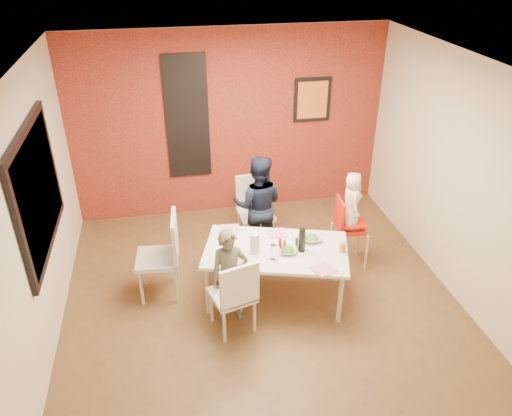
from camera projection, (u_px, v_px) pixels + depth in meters
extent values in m
plane|color=brown|center=(261.00, 298.00, 5.88)|extent=(4.50, 4.50, 0.00)
cube|color=white|center=(262.00, 67.00, 4.56)|extent=(4.50, 4.50, 0.02)
cube|color=beige|center=(230.00, 124.00, 7.14)|extent=(4.50, 0.02, 2.70)
cube|color=beige|center=(330.00, 354.00, 3.30)|extent=(4.50, 0.02, 2.70)
cube|color=beige|center=(35.00, 218.00, 4.84)|extent=(0.02, 4.50, 2.70)
cube|color=beige|center=(457.00, 179.00, 5.60)|extent=(0.02, 4.50, 2.70)
cube|color=maroon|center=(230.00, 125.00, 7.13)|extent=(4.50, 0.02, 2.70)
cube|color=black|center=(38.00, 190.00, 4.92)|extent=(0.05, 1.70, 1.30)
cube|color=black|center=(39.00, 190.00, 4.92)|extent=(0.02, 1.55, 1.15)
cube|color=silver|center=(187.00, 118.00, 6.94)|extent=(0.55, 0.03, 1.70)
cube|color=black|center=(187.00, 118.00, 6.93)|extent=(0.60, 0.03, 1.76)
cube|color=black|center=(312.00, 100.00, 7.16)|extent=(0.54, 0.03, 0.64)
cube|color=orange|center=(312.00, 100.00, 7.15)|extent=(0.44, 0.01, 0.54)
cube|color=silver|center=(276.00, 250.00, 5.61)|extent=(1.78, 1.31, 0.04)
cylinder|color=#C2B390|center=(208.00, 290.00, 5.51)|extent=(0.05, 0.05, 0.63)
cylinder|color=#C2B390|center=(219.00, 252.00, 6.15)|extent=(0.05, 0.05, 0.63)
cylinder|color=#C2B390|center=(340.00, 299.00, 5.38)|extent=(0.05, 0.05, 0.63)
cylinder|color=#C2B390|center=(337.00, 259.00, 6.03)|extent=(0.05, 0.05, 0.63)
cube|color=white|center=(232.00, 295.00, 5.25)|extent=(0.52, 0.52, 0.05)
cube|color=white|center=(240.00, 287.00, 4.98)|extent=(0.42, 0.15, 0.48)
cylinder|color=#C4B192|center=(240.00, 297.00, 5.57)|extent=(0.03, 0.03, 0.42)
cylinder|color=#C4B192|center=(254.00, 316.00, 5.30)|extent=(0.03, 0.03, 0.42)
cylinder|color=#C4B192|center=(212.00, 306.00, 5.43)|extent=(0.03, 0.03, 0.42)
cylinder|color=#C4B192|center=(224.00, 326.00, 5.16)|extent=(0.03, 0.03, 0.42)
cube|color=silver|center=(256.00, 215.00, 6.68)|extent=(0.48, 0.48, 0.05)
cube|color=silver|center=(252.00, 191.00, 6.72)|extent=(0.45, 0.07, 0.50)
cylinder|color=beige|center=(246.00, 239.00, 6.60)|extent=(0.04, 0.04, 0.44)
cylinder|color=beige|center=(240.00, 225.00, 6.90)|extent=(0.04, 0.04, 0.44)
cylinder|color=beige|center=(273.00, 235.00, 6.68)|extent=(0.04, 0.04, 0.44)
cylinder|color=beige|center=(265.00, 221.00, 6.99)|extent=(0.04, 0.04, 0.44)
cube|color=beige|center=(158.00, 259.00, 5.73)|extent=(0.52, 0.52, 0.05)
cube|color=beige|center=(175.00, 237.00, 5.62)|extent=(0.08, 0.48, 0.54)
cylinder|color=#BFAA8E|center=(144.00, 268.00, 6.01)|extent=(0.04, 0.04, 0.47)
cylinder|color=#BFAA8E|center=(177.00, 265.00, 6.05)|extent=(0.04, 0.04, 0.47)
cylinder|color=#BFAA8E|center=(141.00, 288.00, 5.67)|extent=(0.04, 0.04, 0.47)
cylinder|color=#BFAA8E|center=(176.00, 286.00, 5.71)|extent=(0.04, 0.04, 0.47)
cube|color=red|center=(350.00, 228.00, 6.24)|extent=(0.35, 0.35, 0.05)
cube|color=red|center=(340.00, 214.00, 6.12)|extent=(0.05, 0.33, 0.39)
cube|color=red|center=(351.00, 222.00, 6.20)|extent=(0.35, 0.35, 0.02)
cylinder|color=tan|center=(366.00, 253.00, 6.24)|extent=(0.03, 0.03, 0.51)
cylinder|color=tan|center=(338.00, 255.00, 6.20)|extent=(0.03, 0.03, 0.51)
cylinder|color=tan|center=(358.00, 238.00, 6.55)|extent=(0.03, 0.03, 0.51)
cylinder|color=tan|center=(331.00, 239.00, 6.52)|extent=(0.03, 0.03, 0.51)
imported|color=#505039|center=(230.00, 276.00, 5.33)|extent=(0.42, 0.28, 1.12)
imported|color=black|center=(258.00, 205.00, 6.43)|extent=(0.78, 0.68, 1.37)
imported|color=silver|center=(352.00, 201.00, 6.05)|extent=(0.26, 0.38, 0.73)
cube|color=white|center=(232.00, 263.00, 5.35)|extent=(0.27, 0.27, 0.01)
cube|color=silver|center=(277.00, 233.00, 5.87)|extent=(0.23, 0.23, 0.01)
cube|color=silver|center=(323.00, 269.00, 5.25)|extent=(0.28, 0.28, 0.01)
cube|color=white|center=(230.00, 229.00, 5.95)|extent=(0.24, 0.24, 0.01)
imported|color=silver|center=(288.00, 251.00, 5.52)|extent=(0.25, 0.25, 0.05)
imported|color=silver|center=(312.00, 238.00, 5.74)|extent=(0.23, 0.23, 0.05)
cylinder|color=black|center=(302.00, 240.00, 5.49)|extent=(0.07, 0.07, 0.28)
cylinder|color=white|center=(273.00, 252.00, 5.39)|extent=(0.06, 0.06, 0.18)
cylinder|color=white|center=(302.00, 244.00, 5.52)|extent=(0.07, 0.07, 0.19)
cylinder|color=silver|center=(255.00, 243.00, 5.48)|extent=(0.11, 0.11, 0.24)
cylinder|color=red|center=(280.00, 244.00, 5.54)|extent=(0.04, 0.04, 0.15)
cylinder|color=#286A23|center=(297.00, 243.00, 5.58)|extent=(0.03, 0.03, 0.13)
cylinder|color=brown|center=(285.00, 245.00, 5.55)|extent=(0.03, 0.03, 0.13)
cylinder|color=orange|center=(343.00, 247.00, 5.52)|extent=(0.07, 0.07, 0.12)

